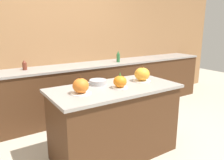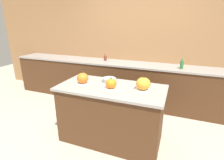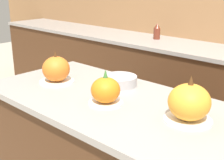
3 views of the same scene
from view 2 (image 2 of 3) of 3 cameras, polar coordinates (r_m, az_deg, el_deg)
ground_plane at (r=2.97m, az=-0.26°, el=-18.49°), size 12.00×12.00×0.00m
wall_back at (r=4.04m, az=8.77°, el=10.68°), size 8.00×0.06×2.50m
kitchen_island at (r=2.72m, az=-0.28°, el=-10.96°), size 1.56×0.77×0.89m
back_counter at (r=3.92m, az=7.13°, el=-1.34°), size 6.00×0.60×0.93m
pumpkin_cake_left at (r=2.67m, az=-9.53°, el=0.51°), size 0.22×0.22×0.21m
pumpkin_cake_center at (r=2.44m, az=-0.30°, el=-1.26°), size 0.19×0.19×0.19m
pumpkin_cake_right at (r=2.42m, az=10.15°, el=-1.27°), size 0.23×0.23×0.22m
bottle_tall at (r=3.58m, az=21.86°, el=5.00°), size 0.06×0.06×0.21m
bottle_short at (r=4.06m, az=-2.20°, el=7.43°), size 0.07×0.07×0.16m
mixing_bowl at (r=2.74m, az=-0.95°, el=0.08°), size 0.21×0.21×0.06m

